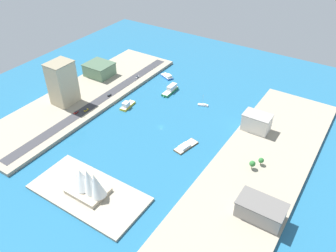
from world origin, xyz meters
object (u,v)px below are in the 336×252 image
(sailboat_small_white, at_px, (203,105))
(traffic_light_waterfront, at_px, (82,113))
(taxi_yellow_cab, at_px, (86,110))
(barge_flat_brown, at_px, (186,146))
(hotel_broad_white, at_px, (257,122))
(ferry_green_doubledeck, at_px, (171,90))
(catamaran_blue, at_px, (167,76))
(carpark_squat_concrete, at_px, (261,210))
(suv_black, at_px, (109,95))
(terminal_long_green, at_px, (99,69))
(pickup_red, at_px, (76,112))
(opera_landmark, at_px, (87,183))
(van_white, at_px, (137,77))
(ferry_yellow_fast, at_px, (127,105))
(office_block_beige, at_px, (62,83))

(sailboat_small_white, height_order, traffic_light_waterfront, sailboat_small_white)
(sailboat_small_white, relative_size, taxi_yellow_cab, 2.84)
(barge_flat_brown, xyz_separation_m, hotel_broad_white, (-42.21, -53.22, 10.10))
(ferry_green_doubledeck, distance_m, barge_flat_brown, 96.09)
(traffic_light_waterfront, bearing_deg, catamaran_blue, -100.37)
(taxi_yellow_cab, bearing_deg, carpark_squat_concrete, 170.49)
(carpark_squat_concrete, xyz_separation_m, taxi_yellow_cab, (190.11, -31.84, -5.57))
(catamaran_blue, relative_size, suv_black, 3.94)
(terminal_long_green, distance_m, suv_black, 51.16)
(carpark_squat_concrete, height_order, taxi_yellow_cab, carpark_squat_concrete)
(pickup_red, distance_m, opera_landmark, 107.85)
(suv_black, relative_size, van_white, 0.91)
(ferry_yellow_fast, xyz_separation_m, pickup_red, (31.70, 39.61, 1.82))
(ferry_yellow_fast, relative_size, sailboat_small_white, 1.62)
(terminal_long_green, bearing_deg, sailboat_small_white, -175.20)
(catamaran_blue, bearing_deg, van_white, 44.13)
(terminal_long_green, bearing_deg, traffic_light_waterfront, 121.17)
(hotel_broad_white, bearing_deg, opera_landmark, 61.89)
(sailboat_small_white, distance_m, opera_landmark, 153.74)
(ferry_green_doubledeck, distance_m, traffic_light_waterfront, 99.86)
(ferry_yellow_fast, height_order, opera_landmark, opera_landmark)
(office_block_beige, height_order, van_white, office_block_beige)
(hotel_broad_white, distance_m, van_white, 152.15)
(sailboat_small_white, height_order, carpark_squat_concrete, carpark_squat_concrete)
(carpark_squat_concrete, relative_size, taxi_yellow_cab, 6.91)
(barge_flat_brown, relative_size, pickup_red, 4.96)
(ferry_green_doubledeck, xyz_separation_m, office_block_beige, (75.98, 79.87, 22.35))
(barge_flat_brown, relative_size, carpark_squat_concrete, 0.77)
(pickup_red, bearing_deg, terminal_long_green, -64.55)
(catamaran_blue, bearing_deg, sailboat_small_white, 153.94)
(suv_black, bearing_deg, barge_flat_brown, 166.47)
(opera_landmark, bearing_deg, suv_black, -55.53)
(barge_flat_brown, xyz_separation_m, carpark_squat_concrete, (-81.16, 39.65, 8.54))
(sailboat_small_white, bearing_deg, office_block_beige, 31.87)
(carpark_squat_concrete, xyz_separation_m, suv_black, (189.49, -65.71, -5.56))
(sailboat_small_white, relative_size, suv_black, 2.83)
(opera_landmark, bearing_deg, ferry_yellow_fast, -64.97)
(ferry_yellow_fast, xyz_separation_m, terminal_long_green, (66.36, -33.22, 8.07))
(opera_landmark, bearing_deg, catamaran_blue, -74.39)
(carpark_squat_concrete, distance_m, pickup_red, 196.92)
(traffic_light_waterfront, height_order, opera_landmark, opera_landmark)
(sailboat_small_white, bearing_deg, ferry_yellow_fast, 34.77)
(van_white, bearing_deg, hotel_broad_white, 171.90)
(traffic_light_waterfront, bearing_deg, barge_flat_brown, -170.79)
(traffic_light_waterfront, bearing_deg, taxi_yellow_cab, -64.00)
(barge_flat_brown, bearing_deg, terminal_long_green, -20.79)
(barge_flat_brown, relative_size, terminal_long_green, 0.82)
(ferry_green_doubledeck, height_order, terminal_long_green, terminal_long_green)
(sailboat_small_white, height_order, ferry_green_doubledeck, sailboat_small_white)
(ferry_green_doubledeck, xyz_separation_m, terminal_long_green, (86.87, 16.79, 7.66))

